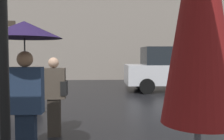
{
  "coord_description": "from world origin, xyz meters",
  "views": [
    {
      "loc": [
        0.37,
        -2.39,
        1.63
      ],
      "look_at": [
        0.83,
        5.58,
        1.14
      ],
      "focal_mm": 39.87,
      "sensor_mm": 36.0,
      "label": 1
    }
  ],
  "objects_px": {
    "folded_patio_umbrella_near": "(200,15)",
    "parked_car_left": "(173,69)",
    "parked_scooter": "(16,94)",
    "pedestrian_with_umbrella": "(25,53)",
    "pedestrian_with_bag": "(55,92)"
  },
  "relations": [
    {
      "from": "pedestrian_with_bag",
      "to": "parked_car_left",
      "type": "relative_size",
      "value": 0.35
    },
    {
      "from": "parked_scooter",
      "to": "folded_patio_umbrella_near",
      "type": "bearing_deg",
      "value": -64.04
    },
    {
      "from": "pedestrian_with_bag",
      "to": "parked_car_left",
      "type": "bearing_deg",
      "value": 125.99
    },
    {
      "from": "folded_patio_umbrella_near",
      "to": "pedestrian_with_umbrella",
      "type": "relative_size",
      "value": 1.28
    },
    {
      "from": "pedestrian_with_umbrella",
      "to": "folded_patio_umbrella_near",
      "type": "bearing_deg",
      "value": -55.72
    },
    {
      "from": "parked_scooter",
      "to": "parked_car_left",
      "type": "distance_m",
      "value": 7.01
    },
    {
      "from": "pedestrian_with_umbrella",
      "to": "pedestrian_with_bag",
      "type": "distance_m",
      "value": 1.63
    },
    {
      "from": "parked_car_left",
      "to": "folded_patio_umbrella_near",
      "type": "bearing_deg",
      "value": -108.42
    },
    {
      "from": "parked_car_left",
      "to": "pedestrian_with_umbrella",
      "type": "bearing_deg",
      "value": -122.61
    },
    {
      "from": "pedestrian_with_bag",
      "to": "parked_car_left",
      "type": "height_order",
      "value": "parked_car_left"
    },
    {
      "from": "folded_patio_umbrella_near",
      "to": "parked_car_left",
      "type": "bearing_deg",
      "value": 73.6
    },
    {
      "from": "pedestrian_with_umbrella",
      "to": "parked_scooter",
      "type": "xyz_separation_m",
      "value": [
        -1.22,
        3.37,
        -1.11
      ]
    },
    {
      "from": "folded_patio_umbrella_near",
      "to": "pedestrian_with_bag",
      "type": "bearing_deg",
      "value": 112.24
    },
    {
      "from": "pedestrian_with_umbrella",
      "to": "parked_scooter",
      "type": "distance_m",
      "value": 3.75
    },
    {
      "from": "pedestrian_with_umbrella",
      "to": "pedestrian_with_bag",
      "type": "relative_size",
      "value": 1.33
    }
  ]
}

